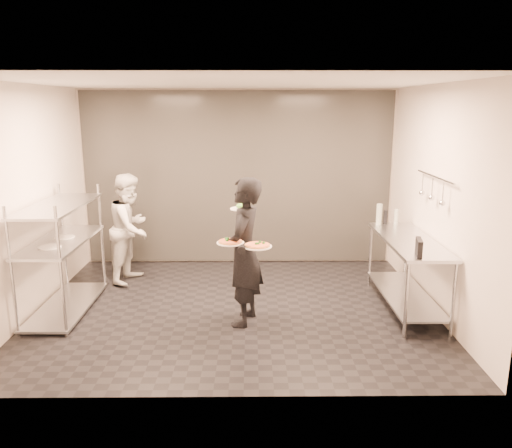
{
  "coord_description": "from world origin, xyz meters",
  "views": [
    {
      "loc": [
        0.21,
        -5.98,
        2.54
      ],
      "look_at": [
        0.27,
        0.06,
        1.1
      ],
      "focal_mm": 35.0,
      "sensor_mm": 36.0,
      "label": 1
    }
  ],
  "objects_px": {
    "pizza_plate_far": "(257,246)",
    "bottle_green": "(379,214)",
    "waiter": "(244,252)",
    "pizza_plate_near": "(230,242)",
    "pass_rack": "(62,251)",
    "chef": "(131,228)",
    "pos_monitor": "(419,247)",
    "bottle_clear": "(396,217)",
    "salad_plate": "(241,207)",
    "prep_counter": "(407,261)",
    "bottle_dark": "(385,217)"
  },
  "relations": [
    {
      "from": "pos_monitor",
      "to": "bottle_dark",
      "type": "relative_size",
      "value": 1.32
    },
    {
      "from": "bottle_clear",
      "to": "bottle_dark",
      "type": "distance_m",
      "value": 0.15
    },
    {
      "from": "chef",
      "to": "pizza_plate_near",
      "type": "height_order",
      "value": "chef"
    },
    {
      "from": "waiter",
      "to": "bottle_clear",
      "type": "distance_m",
      "value": 2.44
    },
    {
      "from": "salad_plate",
      "to": "bottle_green",
      "type": "height_order",
      "value": "salad_plate"
    },
    {
      "from": "pass_rack",
      "to": "salad_plate",
      "type": "height_order",
      "value": "pass_rack"
    },
    {
      "from": "waiter",
      "to": "salad_plate",
      "type": "distance_m",
      "value": 0.56
    },
    {
      "from": "bottle_green",
      "to": "pos_monitor",
      "type": "bearing_deg",
      "value": -87.7
    },
    {
      "from": "salad_plate",
      "to": "pos_monitor",
      "type": "height_order",
      "value": "salad_plate"
    },
    {
      "from": "bottle_clear",
      "to": "bottle_dark",
      "type": "xyz_separation_m",
      "value": [
        -0.15,
        0.0,
        -0.0
      ]
    },
    {
      "from": "bottle_green",
      "to": "pass_rack",
      "type": "bearing_deg",
      "value": -169.05
    },
    {
      "from": "prep_counter",
      "to": "bottle_dark",
      "type": "distance_m",
      "value": 0.9
    },
    {
      "from": "waiter",
      "to": "pizza_plate_far",
      "type": "distance_m",
      "value": 0.33
    },
    {
      "from": "bottle_clear",
      "to": "prep_counter",
      "type": "bearing_deg",
      "value": -94.44
    },
    {
      "from": "waiter",
      "to": "pos_monitor",
      "type": "distance_m",
      "value": 1.96
    },
    {
      "from": "chef",
      "to": "pos_monitor",
      "type": "xyz_separation_m",
      "value": [
        3.61,
        -1.82,
        0.22
      ]
    },
    {
      "from": "prep_counter",
      "to": "bottle_dark",
      "type": "bearing_deg",
      "value": 96.41
    },
    {
      "from": "pos_monitor",
      "to": "pizza_plate_far",
      "type": "bearing_deg",
      "value": -169.88
    },
    {
      "from": "pizza_plate_near",
      "to": "bottle_dark",
      "type": "height_order",
      "value": "bottle_dark"
    },
    {
      "from": "pos_monitor",
      "to": "bottle_clear",
      "type": "distance_m",
      "value": 1.53
    },
    {
      "from": "salad_plate",
      "to": "bottle_green",
      "type": "relative_size",
      "value": 0.91
    },
    {
      "from": "prep_counter",
      "to": "pos_monitor",
      "type": "height_order",
      "value": "pos_monitor"
    },
    {
      "from": "pass_rack",
      "to": "chef",
      "type": "distance_m",
      "value": 1.26
    },
    {
      "from": "waiter",
      "to": "pizza_plate_near",
      "type": "distance_m",
      "value": 0.3
    },
    {
      "from": "pizza_plate_far",
      "to": "bottle_green",
      "type": "height_order",
      "value": "bottle_green"
    },
    {
      "from": "bottle_clear",
      "to": "bottle_dark",
      "type": "height_order",
      "value": "bottle_clear"
    },
    {
      "from": "prep_counter",
      "to": "bottle_clear",
      "type": "height_order",
      "value": "bottle_clear"
    },
    {
      "from": "pizza_plate_far",
      "to": "waiter",
      "type": "bearing_deg",
      "value": 121.61
    },
    {
      "from": "waiter",
      "to": "bottle_dark",
      "type": "xyz_separation_m",
      "value": [
        1.96,
        1.21,
        0.14
      ]
    },
    {
      "from": "pass_rack",
      "to": "pizza_plate_far",
      "type": "xyz_separation_m",
      "value": [
        2.43,
        -0.66,
        0.26
      ]
    },
    {
      "from": "waiter",
      "to": "pizza_plate_far",
      "type": "height_order",
      "value": "waiter"
    },
    {
      "from": "prep_counter",
      "to": "chef",
      "type": "relative_size",
      "value": 1.13
    },
    {
      "from": "waiter",
      "to": "salad_plate",
      "type": "bearing_deg",
      "value": -158.28
    },
    {
      "from": "pass_rack",
      "to": "pizza_plate_far",
      "type": "distance_m",
      "value": 2.53
    },
    {
      "from": "waiter",
      "to": "pos_monitor",
      "type": "bearing_deg",
      "value": 95.04
    },
    {
      "from": "chef",
      "to": "pizza_plate_near",
      "type": "xyz_separation_m",
      "value": [
        1.53,
        -1.7,
        0.25
      ]
    },
    {
      "from": "pos_monitor",
      "to": "bottle_dark",
      "type": "distance_m",
      "value": 1.52
    },
    {
      "from": "waiter",
      "to": "prep_counter",
      "type": "bearing_deg",
      "value": 115.44
    },
    {
      "from": "pizza_plate_far",
      "to": "bottle_clear",
      "type": "height_order",
      "value": "bottle_clear"
    },
    {
      "from": "salad_plate",
      "to": "bottle_clear",
      "type": "xyz_separation_m",
      "value": [
        2.15,
        0.92,
        -0.33
      ]
    },
    {
      "from": "prep_counter",
      "to": "pizza_plate_near",
      "type": "height_order",
      "value": "pizza_plate_near"
    },
    {
      "from": "chef",
      "to": "bottle_dark",
      "type": "distance_m",
      "value": 3.66
    },
    {
      "from": "pos_monitor",
      "to": "salad_plate",
      "type": "bearing_deg",
      "value": 175.14
    },
    {
      "from": "waiter",
      "to": "salad_plate",
      "type": "height_order",
      "value": "waiter"
    },
    {
      "from": "salad_plate",
      "to": "bottle_dark",
      "type": "xyz_separation_m",
      "value": [
        2.0,
        0.92,
        -0.33
      ]
    },
    {
      "from": "pizza_plate_far",
      "to": "bottle_green",
      "type": "bearing_deg",
      "value": 40.29
    },
    {
      "from": "pizza_plate_far",
      "to": "salad_plate",
      "type": "distance_m",
      "value": 0.66
    },
    {
      "from": "chef",
      "to": "salad_plate",
      "type": "bearing_deg",
      "value": -112.32
    },
    {
      "from": "chef",
      "to": "pizza_plate_far",
      "type": "xyz_separation_m",
      "value": [
        1.83,
        -1.76,
        0.23
      ]
    },
    {
      "from": "pizza_plate_near",
      "to": "pizza_plate_far",
      "type": "relative_size",
      "value": 0.95
    }
  ]
}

